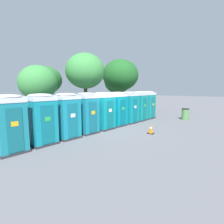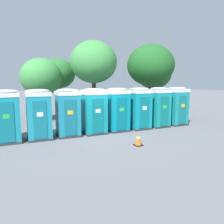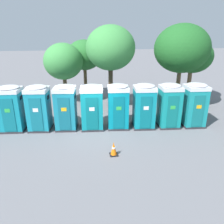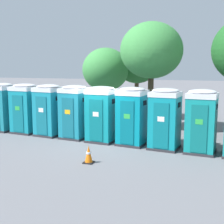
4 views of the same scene
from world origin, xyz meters
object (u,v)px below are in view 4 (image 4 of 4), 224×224
object	(u,v)px
street_tree_2	(137,65)
portapotty_1	(25,108)
portapotty_4	(102,114)
portapotty_6	(165,118)
portapotty_0	(2,107)
street_tree_1	(151,51)
portapotty_3	(74,112)
portapotty_5	(132,116)
traffic_cone	(89,154)
portapotty_2	(49,110)
street_tree_0	(106,70)
portapotty_7	(201,121)

from	to	relation	value
street_tree_2	portapotty_1	bearing A→B (deg)	-127.09
portapotty_4	portapotty_6	size ratio (longest dim) A/B	1.00
portapotty_0	street_tree_1	size ratio (longest dim) A/B	0.45
portapotty_3	portapotty_5	world-z (taller)	same
portapotty_3	traffic_cone	world-z (taller)	portapotty_3
street_tree_1	street_tree_2	bearing A→B (deg)	115.35
street_tree_2	street_tree_1	bearing A→B (deg)	-64.65
portapotty_1	portapotty_5	bearing A→B (deg)	-6.72
traffic_cone	portapotty_1	bearing A→B (deg)	143.54
portapotty_0	portapotty_3	bearing A→B (deg)	-5.64
portapotty_2	traffic_cone	bearing A→B (deg)	-44.74
street_tree_0	street_tree_1	distance (m)	3.84
portapotty_2	street_tree_2	size ratio (longest dim) A/B	0.54
portapotty_3	street_tree_1	distance (m)	5.17
portapotty_4	portapotty_1	bearing A→B (deg)	172.75
portapotty_2	portapotty_6	world-z (taller)	same
portapotty_6	street_tree_2	world-z (taller)	street_tree_2
portapotty_0	street_tree_1	world-z (taller)	street_tree_1
street_tree_0	traffic_cone	distance (m)	8.98
portapotty_1	portapotty_6	size ratio (longest dim) A/B	1.00
portapotty_7	street_tree_1	xyz separation A→B (m)	(-2.76, 3.69, 2.93)
portapotty_0	traffic_cone	world-z (taller)	portapotty_0
portapotty_2	portapotty_5	xyz separation A→B (m)	(4.38, -0.51, 0.00)
portapotty_4	street_tree_1	distance (m)	4.61
portapotty_0	portapotty_3	size ratio (longest dim) A/B	1.00
portapotty_6	street_tree_1	world-z (taller)	street_tree_1
portapotty_4	street_tree_0	world-z (taller)	street_tree_0
portapotty_6	street_tree_0	distance (m)	7.29
portapotty_6	portapotty_3	bearing A→B (deg)	172.51
portapotty_3	portapotty_7	world-z (taller)	same
portapotty_0	traffic_cone	size ratio (longest dim) A/B	3.97
portapotty_5	street_tree_1	world-z (taller)	street_tree_1
portapotty_3	street_tree_1	bearing A→B (deg)	43.83
portapotty_4	street_tree_0	size ratio (longest dim) A/B	0.56
portapotty_7	portapotty_6	bearing A→B (deg)	173.73
portapotty_0	portapotty_6	size ratio (longest dim) A/B	1.00
portapotty_6	traffic_cone	xyz separation A→B (m)	(-2.28, -2.79, -0.97)
portapotty_2	portapotty_5	size ratio (longest dim) A/B	1.00
portapotty_7	street_tree_2	distance (m)	8.48
portapotty_5	street_tree_1	bearing A→B (deg)	87.30
portapotty_6	street_tree_2	bearing A→B (deg)	112.73
portapotty_4	portapotty_5	distance (m)	1.47
portapotty_1	street_tree_0	xyz separation A→B (m)	(2.81, 4.51, 1.90)
portapotty_2	street_tree_1	bearing A→B (deg)	31.64
portapotty_0	traffic_cone	xyz separation A→B (m)	(6.49, -3.80, -0.97)
street_tree_1	traffic_cone	size ratio (longest dim) A/B	8.91
portapotty_5	portapotty_7	xyz separation A→B (m)	(2.92, -0.39, 0.00)
portapotty_5	portapotty_6	size ratio (longest dim) A/B	1.00
portapotty_1	portapotty_3	distance (m)	2.94
portapotty_1	portapotty_7	bearing A→B (deg)	-6.98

